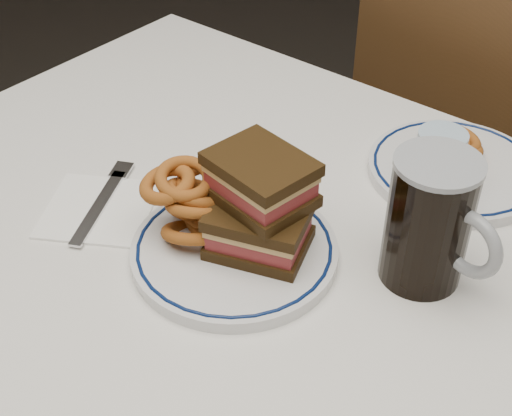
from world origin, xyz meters
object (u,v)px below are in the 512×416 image
Objects in this scene: main_plate at (234,250)px; reuben_sandwich at (260,204)px; chair_far at (473,121)px; beer_mug at (431,221)px; far_plate at (455,169)px.

reuben_sandwich is (0.02, 0.03, 0.07)m from main_plate.
chair_far is 3.78× the size of main_plate.
chair_far is at bearing 107.85° from beer_mug.
reuben_sandwich is (0.05, -0.80, 0.29)m from chair_far.
far_plate is (0.16, -0.49, 0.22)m from chair_far.
reuben_sandwich reaches higher than far_plate.
reuben_sandwich is at bearing -86.66° from chair_far.
reuben_sandwich is 0.34m from far_plate.
chair_far reaches higher than reuben_sandwich.
reuben_sandwich reaches higher than main_plate.
main_plate is 1.77× the size of reuben_sandwich.
main_plate is 0.08m from reuben_sandwich.
chair_far is 3.93× the size of far_plate.
main_plate is 0.37m from far_plate.
beer_mug is 0.24m from far_plate.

